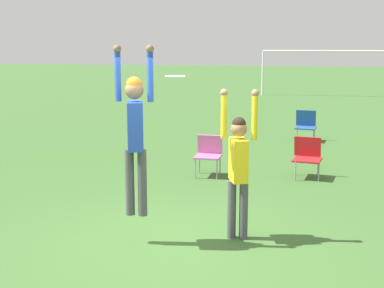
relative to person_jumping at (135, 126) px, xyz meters
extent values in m
plane|color=#3D662D|center=(0.45, 0.04, -1.61)|extent=(120.00, 120.00, 0.00)
cylinder|color=#4C4C51|center=(-0.09, 0.00, -0.76)|extent=(0.12, 0.12, 0.90)
cylinder|color=#4C4C51|center=(0.09, 0.00, -0.76)|extent=(0.12, 0.12, 0.90)
cube|color=blue|center=(0.00, 0.00, 0.00)|extent=(0.31, 0.43, 0.64)
sphere|color=#9E704C|center=(0.00, 0.00, 0.47)|extent=(0.24, 0.24, 0.24)
sphere|color=orange|center=(0.00, 0.00, 0.54)|extent=(0.21, 0.21, 0.21)
cylinder|color=blue|center=(-0.22, 0.00, 0.66)|extent=(0.08, 0.08, 0.67)
sphere|color=#9E704C|center=(-0.22, 0.00, 1.00)|extent=(0.10, 0.10, 0.10)
cylinder|color=blue|center=(0.22, 0.00, 0.66)|extent=(0.08, 0.08, 0.67)
sphere|color=#9E704C|center=(0.22, 0.00, 1.00)|extent=(0.10, 0.10, 0.10)
cylinder|color=#4C4C51|center=(1.24, 0.44, -1.20)|extent=(0.12, 0.12, 0.83)
cylinder|color=#4C4C51|center=(1.40, 0.44, -1.20)|extent=(0.12, 0.12, 0.83)
cube|color=yellow|center=(1.32, 0.44, -0.49)|extent=(0.31, 0.41, 0.58)
sphere|color=#9E704C|center=(1.32, 0.44, -0.06)|extent=(0.22, 0.22, 0.22)
sphere|color=black|center=(1.32, 0.44, 0.00)|extent=(0.19, 0.19, 0.19)
cylinder|color=yellow|center=(1.11, 0.44, 0.11)|extent=(0.08, 0.08, 0.62)
sphere|color=#9E704C|center=(1.11, 0.44, 0.42)|extent=(0.10, 0.10, 0.10)
cylinder|color=yellow|center=(1.52, 0.44, 0.11)|extent=(0.08, 0.08, 0.62)
sphere|color=#9E704C|center=(1.52, 0.44, 0.42)|extent=(0.10, 0.10, 0.10)
cylinder|color=white|center=(0.50, 0.20, 0.64)|extent=(0.27, 0.27, 0.02)
cylinder|color=gray|center=(0.12, 3.64, -1.40)|extent=(0.02, 0.02, 0.43)
cylinder|color=gray|center=(0.55, 3.64, -1.40)|extent=(0.02, 0.02, 0.43)
cylinder|color=gray|center=(0.12, 4.08, -1.40)|extent=(0.02, 0.02, 0.43)
cylinder|color=gray|center=(0.55, 4.08, -1.40)|extent=(0.02, 0.02, 0.43)
cube|color=#C666A3|center=(0.33, 3.86, -1.20)|extent=(0.53, 0.53, 0.04)
cube|color=#C666A3|center=(0.33, 4.10, -0.98)|extent=(0.52, 0.12, 0.39)
cylinder|color=gray|center=(2.11, 8.10, -1.41)|extent=(0.02, 0.02, 0.39)
cylinder|color=gray|center=(2.57, 8.10, -1.41)|extent=(0.02, 0.02, 0.39)
cylinder|color=gray|center=(2.11, 8.56, -1.41)|extent=(0.02, 0.02, 0.39)
cylinder|color=gray|center=(2.57, 8.56, -1.41)|extent=(0.02, 0.02, 0.39)
cube|color=#235193|center=(2.34, 8.33, -1.24)|extent=(0.61, 0.61, 0.04)
cube|color=#235193|center=(2.34, 8.58, -0.99)|extent=(0.56, 0.18, 0.45)
cylinder|color=gray|center=(2.09, 3.86, -1.41)|extent=(0.02, 0.02, 0.40)
cylinder|color=gray|center=(2.55, 3.86, -1.41)|extent=(0.02, 0.02, 0.40)
cylinder|color=gray|center=(2.09, 4.32, -1.41)|extent=(0.02, 0.02, 0.40)
cylinder|color=gray|center=(2.55, 4.32, -1.41)|extent=(0.02, 0.02, 0.40)
cube|color=#B21E23|center=(2.32, 4.09, -1.23)|extent=(0.62, 0.62, 0.04)
cube|color=#B21E23|center=(2.32, 4.34, -1.01)|extent=(0.55, 0.20, 0.41)
cylinder|color=white|center=(0.26, 21.94, -0.46)|extent=(0.10, 0.10, 2.30)
cylinder|color=white|center=(3.76, 21.94, 0.69)|extent=(7.00, 0.10, 0.10)
camera|label=1|loc=(2.06, -6.63, 1.06)|focal=50.00mm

